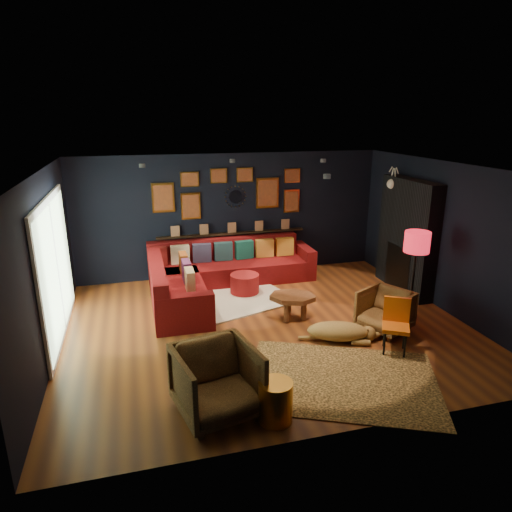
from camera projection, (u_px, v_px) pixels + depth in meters
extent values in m
plane|color=brown|center=(267.00, 326.00, 7.58)|extent=(6.50, 6.50, 0.00)
plane|color=black|center=(231.00, 215.00, 9.72)|extent=(6.50, 0.00, 6.50)
plane|color=black|center=(344.00, 327.00, 4.65)|extent=(6.50, 0.00, 6.50)
plane|color=black|center=(45.00, 269.00, 6.38)|extent=(0.00, 5.50, 5.50)
plane|color=black|center=(445.00, 237.00, 7.99)|extent=(0.00, 5.50, 5.50)
plane|color=white|center=(268.00, 168.00, 6.80)|extent=(6.50, 6.50, 0.00)
cube|color=maroon|center=(227.00, 272.00, 9.54)|extent=(3.20, 0.95, 0.42)
cube|color=maroon|center=(224.00, 248.00, 9.74)|extent=(3.20, 0.24, 0.46)
cube|color=maroon|center=(304.00, 260.00, 9.93)|extent=(0.22, 0.95, 0.64)
cube|color=maroon|center=(179.00, 297.00, 8.24)|extent=(0.95, 2.20, 0.42)
cube|color=maroon|center=(157.00, 277.00, 8.03)|extent=(0.24, 2.20, 0.46)
cube|color=maroon|center=(185.00, 314.00, 7.29)|extent=(0.95, 0.22, 0.64)
cube|color=maroon|center=(158.00, 256.00, 9.20)|extent=(0.38, 0.14, 0.38)
cube|color=beige|center=(180.00, 255.00, 9.31)|extent=(0.38, 0.14, 0.38)
cube|color=#343456|center=(202.00, 253.00, 9.43)|extent=(0.38, 0.14, 0.38)
cube|color=#21414D|center=(223.00, 251.00, 9.54)|extent=(0.38, 0.14, 0.38)
cube|color=#155752|center=(244.00, 250.00, 9.65)|extent=(0.38, 0.14, 0.38)
cube|color=#C18030|center=(265.00, 248.00, 9.76)|extent=(0.38, 0.14, 0.38)
cube|color=orange|center=(285.00, 247.00, 9.87)|extent=(0.38, 0.14, 0.38)
cube|color=brown|center=(183.00, 263.00, 8.81)|extent=(0.14, 0.38, 0.38)
cube|color=#50224E|center=(186.00, 271.00, 8.35)|extent=(0.14, 0.38, 0.38)
cube|color=tan|center=(190.00, 280.00, 7.89)|extent=(0.14, 0.38, 0.38)
cube|color=black|center=(232.00, 233.00, 9.77)|extent=(3.20, 0.12, 0.04)
cube|color=gold|center=(163.00, 198.00, 9.21)|extent=(0.45, 0.03, 0.60)
cube|color=#994621|center=(163.00, 198.00, 9.19)|extent=(0.38, 0.01, 0.51)
cube|color=gold|center=(191.00, 206.00, 9.41)|extent=(0.40, 0.03, 0.55)
cube|color=#994621|center=(191.00, 206.00, 9.39)|extent=(0.34, 0.01, 0.47)
cube|color=gold|center=(190.00, 179.00, 9.24)|extent=(0.38, 0.03, 0.30)
cube|color=#994621|center=(190.00, 179.00, 9.22)|extent=(0.32, 0.01, 0.25)
cube|color=gold|center=(267.00, 193.00, 9.76)|extent=(0.50, 0.03, 0.65)
cube|color=#994621|center=(268.00, 193.00, 9.74)|extent=(0.42, 0.01, 0.55)
cube|color=gold|center=(292.00, 201.00, 9.95)|extent=(0.35, 0.03, 0.50)
cube|color=#994621|center=(292.00, 201.00, 9.94)|extent=(0.30, 0.01, 0.42)
cube|color=gold|center=(292.00, 176.00, 9.79)|extent=(0.35, 0.03, 0.30)
cube|color=#994621|center=(292.00, 176.00, 9.77)|extent=(0.30, 0.01, 0.25)
cube|color=gold|center=(219.00, 176.00, 9.37)|extent=(0.35, 0.03, 0.30)
cube|color=#994621|center=(219.00, 176.00, 9.36)|extent=(0.30, 0.01, 0.25)
cube|color=gold|center=(245.00, 175.00, 9.51)|extent=(0.35, 0.03, 0.30)
cube|color=#994621|center=(245.00, 175.00, 9.49)|extent=(0.30, 0.01, 0.25)
cylinder|color=silver|center=(236.00, 197.00, 9.60)|extent=(0.28, 0.03, 0.28)
cone|color=gold|center=(246.00, 196.00, 9.65)|extent=(0.03, 0.16, 0.03)
cone|color=gold|center=(245.00, 192.00, 9.62)|extent=(0.04, 0.16, 0.04)
cone|color=gold|center=(243.00, 189.00, 9.59)|extent=(0.04, 0.16, 0.04)
cone|color=gold|center=(239.00, 187.00, 9.56)|extent=(0.04, 0.16, 0.04)
cone|color=gold|center=(235.00, 186.00, 9.53)|extent=(0.03, 0.16, 0.03)
cone|color=gold|center=(232.00, 187.00, 9.51)|extent=(0.04, 0.16, 0.04)
cone|color=gold|center=(228.00, 190.00, 9.51)|extent=(0.04, 0.16, 0.04)
cone|color=gold|center=(226.00, 193.00, 9.52)|extent=(0.04, 0.16, 0.04)
cone|color=gold|center=(225.00, 197.00, 9.54)|extent=(0.03, 0.16, 0.03)
cone|color=gold|center=(226.00, 201.00, 9.57)|extent=(0.04, 0.16, 0.04)
cone|color=gold|center=(228.00, 204.00, 9.60)|extent=(0.04, 0.16, 0.04)
cone|color=gold|center=(232.00, 206.00, 9.64)|extent=(0.04, 0.16, 0.04)
cone|color=gold|center=(236.00, 207.00, 9.66)|extent=(0.03, 0.16, 0.03)
cone|color=gold|center=(240.00, 206.00, 9.68)|extent=(0.04, 0.16, 0.04)
cone|color=gold|center=(243.00, 204.00, 9.68)|extent=(0.04, 0.16, 0.04)
cone|color=gold|center=(245.00, 200.00, 9.67)|extent=(0.04, 0.16, 0.04)
cube|color=black|center=(407.00, 236.00, 8.85)|extent=(0.30, 1.60, 2.20)
cube|color=black|center=(401.00, 268.00, 9.03)|extent=(0.20, 0.80, 0.90)
cone|color=white|center=(402.00, 183.00, 9.04)|extent=(0.35, 0.28, 0.28)
sphere|color=white|center=(392.00, 184.00, 8.99)|extent=(0.20, 0.20, 0.20)
cylinder|color=white|center=(395.00, 175.00, 8.89)|extent=(0.02, 0.10, 0.28)
cylinder|color=white|center=(392.00, 175.00, 9.00)|extent=(0.02, 0.10, 0.28)
cube|color=white|center=(55.00, 269.00, 7.00)|extent=(0.04, 2.80, 2.20)
cube|color=#BBE1AC|center=(57.00, 269.00, 7.00)|extent=(0.01, 2.60, 2.00)
cube|color=white|center=(58.00, 269.00, 7.01)|extent=(0.02, 0.06, 2.00)
cylinder|color=black|center=(142.00, 166.00, 7.47)|extent=(0.10, 0.10, 0.06)
cylinder|color=black|center=(232.00, 161.00, 8.23)|extent=(0.10, 0.10, 0.06)
cylinder|color=black|center=(323.00, 161.00, 8.26)|extent=(0.10, 0.10, 0.06)
cylinder|color=black|center=(327.00, 176.00, 6.22)|extent=(0.10, 0.10, 0.06)
cube|color=white|center=(236.00, 300.00, 8.60)|extent=(2.33, 1.98, 0.03)
cube|color=#DDA257|center=(341.00, 380.00, 6.04)|extent=(3.00, 2.65, 0.01)
cylinder|color=brown|center=(287.00, 312.00, 7.65)|extent=(0.10, 0.10, 0.32)
cylinder|color=brown|center=(304.00, 311.00, 7.72)|extent=(0.10, 0.10, 0.32)
cylinder|color=brown|center=(288.00, 303.00, 8.01)|extent=(0.10, 0.10, 0.32)
cylinder|color=maroon|center=(245.00, 283.00, 8.89)|extent=(0.56, 0.56, 0.37)
imported|color=#B87B3C|center=(217.00, 378.00, 5.26)|extent=(1.05, 1.01, 0.92)
imported|color=#B87B3C|center=(385.00, 309.00, 7.34)|extent=(0.94, 0.95, 0.74)
cylinder|color=gold|center=(276.00, 401.00, 5.19)|extent=(0.40, 0.40, 0.49)
cylinder|color=black|center=(384.00, 343.00, 6.60)|extent=(0.03, 0.03, 0.40)
cylinder|color=black|center=(405.00, 346.00, 6.54)|extent=(0.03, 0.03, 0.40)
cylinder|color=black|center=(384.00, 334.00, 6.87)|extent=(0.03, 0.03, 0.40)
cylinder|color=black|center=(404.00, 337.00, 6.80)|extent=(0.03, 0.03, 0.40)
cube|color=#DA5C13|center=(396.00, 327.00, 6.64)|extent=(0.52, 0.52, 0.06)
cube|color=#DA5C13|center=(397.00, 309.00, 6.72)|extent=(0.35, 0.23, 0.38)
cylinder|color=black|center=(409.00, 315.00, 7.93)|extent=(0.26, 0.26, 0.04)
cylinder|color=black|center=(413.00, 281.00, 7.74)|extent=(0.04, 0.04, 1.24)
cylinder|color=#AE121E|center=(417.00, 242.00, 7.53)|extent=(0.42, 0.42, 0.35)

